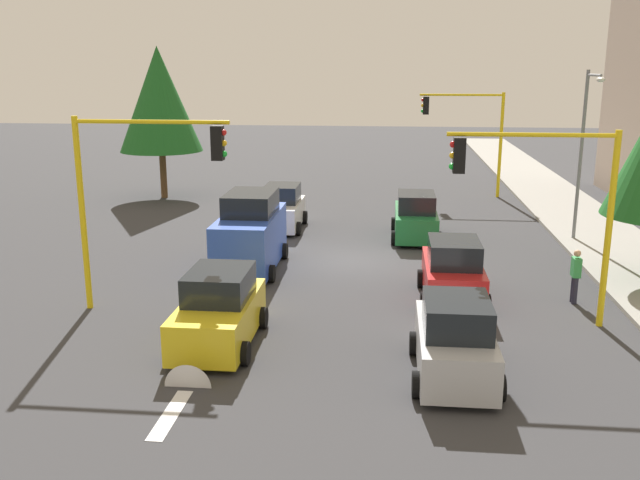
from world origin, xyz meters
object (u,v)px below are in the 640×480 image
object	(u,v)px
pedestrian_crossing	(575,275)
traffic_signal_near_right	(139,176)
car_red	(453,273)
car_green	(416,218)
car_silver	(455,341)
street_lamp_curbside	(585,138)
car_white	(282,209)
traffic_signal_near_left	(544,189)
traffic_signal_far_left	(469,123)
car_yellow	(219,311)
tree_opposite_side	(159,99)
delivery_van_blue	(250,234)

from	to	relation	value
pedestrian_crossing	traffic_signal_near_right	bearing A→B (deg)	-81.44
car_red	pedestrian_crossing	distance (m)	3.74
car_green	car_silver	xyz separation A→B (m)	(13.68, 0.48, -0.00)
traffic_signal_near_right	car_green	world-z (taller)	traffic_signal_near_right
street_lamp_curbside	car_red	size ratio (longest dim) A/B	1.83
traffic_signal_near_right	car_white	distance (m)	11.78
traffic_signal_near_left	traffic_signal_near_right	distance (m)	11.38
street_lamp_curbside	car_silver	xyz separation A→B (m)	(13.42, -6.10, -3.45)
traffic_signal_far_left	car_yellow	bearing A→B (deg)	-21.07
traffic_signal_near_left	car_green	xyz separation A→B (m)	(-9.87, -3.05, -3.01)
traffic_signal_far_left	street_lamp_curbside	bearing A→B (deg)	18.58
traffic_signal_near_left	traffic_signal_far_left	bearing A→B (deg)	179.89
traffic_signal_near_left	traffic_signal_near_right	bearing A→B (deg)	-90.00
car_red	traffic_signal_near_left	bearing A→B (deg)	49.46
traffic_signal_far_left	car_red	size ratio (longest dim) A/B	1.50
street_lamp_curbside	tree_opposite_side	bearing A→B (deg)	-112.55
traffic_signal_far_left	delivery_van_blue	distance (m)	18.09
pedestrian_crossing	car_white	bearing A→B (deg)	-130.85
traffic_signal_near_right	car_white	world-z (taller)	traffic_signal_near_right
traffic_signal_near_right	car_silver	xyz separation A→B (m)	(3.81, 8.81, -3.18)
street_lamp_curbside	delivery_van_blue	xyz separation A→B (m)	(4.97, -12.64, -3.07)
traffic_signal_near_right	street_lamp_curbside	xyz separation A→B (m)	(-9.61, 14.91, 0.27)
car_yellow	car_white	world-z (taller)	same
car_silver	tree_opposite_side	bearing A→B (deg)	-147.11
street_lamp_curbside	tree_opposite_side	size ratio (longest dim) A/B	0.86
traffic_signal_near_right	tree_opposite_side	xyz separation A→B (m)	(-18.00, -5.29, 1.29)
traffic_signal_near_left	car_yellow	world-z (taller)	traffic_signal_near_left
traffic_signal_near_right	car_red	distance (m)	9.93
traffic_signal_near_right	traffic_signal_near_left	bearing A→B (deg)	90.00
car_green	pedestrian_crossing	size ratio (longest dim) A/B	2.45
tree_opposite_side	car_white	bearing A→B (deg)	48.04
street_lamp_curbside	delivery_van_blue	distance (m)	13.92
street_lamp_curbside	car_green	world-z (taller)	street_lamp_curbside
car_yellow	delivery_van_blue	bearing A→B (deg)	-175.56
car_red	pedestrian_crossing	world-z (taller)	car_red
delivery_van_blue	pedestrian_crossing	size ratio (longest dim) A/B	2.82
delivery_van_blue	car_red	distance (m)	7.50
car_green	car_red	distance (m)	8.08
tree_opposite_side	car_yellow	xyz separation A→B (m)	(20.34, 8.10, -4.48)
traffic_signal_far_left	traffic_signal_near_right	bearing A→B (deg)	-29.73
traffic_signal_near_right	car_white	bearing A→B (deg)	167.76
car_red	street_lamp_curbside	bearing A→B (deg)	143.79
traffic_signal_far_left	car_green	xyz separation A→B (m)	(10.13, -3.09, -3.16)
traffic_signal_near_left	pedestrian_crossing	xyz separation A→B (m)	(-1.95, 1.58, -3.00)
car_red	car_green	bearing A→B (deg)	-173.65
traffic_signal_near_left	delivery_van_blue	xyz separation A→B (m)	(-4.64, -9.11, -2.62)
street_lamp_curbside	car_red	distance (m)	10.22
tree_opposite_side	car_silver	distance (m)	26.35
traffic_signal_near_right	delivery_van_blue	world-z (taller)	traffic_signal_near_right
car_white	car_silver	xyz separation A→B (m)	(14.89, 6.41, 0.00)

